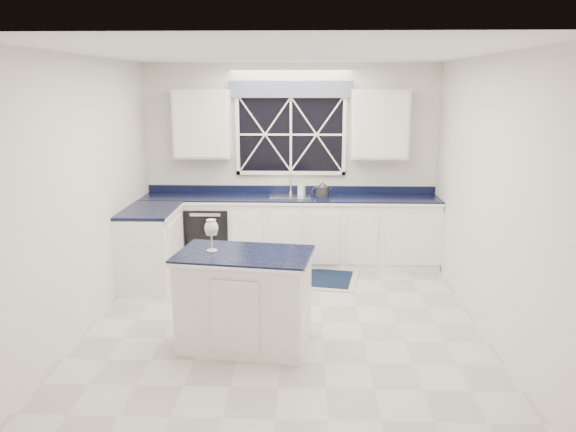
{
  "coord_description": "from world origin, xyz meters",
  "views": [
    {
      "loc": [
        0.22,
        -5.45,
        2.42
      ],
      "look_at": [
        0.02,
        0.4,
        1.04
      ],
      "focal_mm": 35.0,
      "sensor_mm": 36.0,
      "label": 1
    }
  ],
  "objects_px": {
    "dishwasher": "(210,234)",
    "faucet": "(291,183)",
    "wine_glass": "(211,229)",
    "kettle": "(322,190)",
    "island": "(245,299)",
    "soap_bottle": "(302,187)"
  },
  "relations": [
    {
      "from": "faucet",
      "to": "kettle",
      "type": "relative_size",
      "value": 1.06
    },
    {
      "from": "dishwasher",
      "to": "kettle",
      "type": "xyz_separation_m",
      "value": [
        1.53,
        0.0,
        0.62
      ]
    },
    {
      "from": "wine_glass",
      "to": "dishwasher",
      "type": "bearing_deg",
      "value": 100.36
    },
    {
      "from": "faucet",
      "to": "kettle",
      "type": "height_order",
      "value": "faucet"
    },
    {
      "from": "wine_glass",
      "to": "faucet",
      "type": "bearing_deg",
      "value": 76.05
    },
    {
      "from": "dishwasher",
      "to": "faucet",
      "type": "bearing_deg",
      "value": 10.02
    },
    {
      "from": "kettle",
      "to": "wine_glass",
      "type": "height_order",
      "value": "wine_glass"
    },
    {
      "from": "wine_glass",
      "to": "soap_bottle",
      "type": "distance_m",
      "value": 2.76
    },
    {
      "from": "soap_bottle",
      "to": "wine_glass",
      "type": "bearing_deg",
      "value": -106.97
    },
    {
      "from": "faucet",
      "to": "soap_bottle",
      "type": "height_order",
      "value": "faucet"
    },
    {
      "from": "dishwasher",
      "to": "faucet",
      "type": "xyz_separation_m",
      "value": [
        1.1,
        0.19,
        0.69
      ]
    },
    {
      "from": "island",
      "to": "wine_glass",
      "type": "bearing_deg",
      "value": 178.6
    },
    {
      "from": "faucet",
      "to": "kettle",
      "type": "bearing_deg",
      "value": -23.97
    },
    {
      "from": "dishwasher",
      "to": "island",
      "type": "bearing_deg",
      "value": -73.29
    },
    {
      "from": "kettle",
      "to": "wine_glass",
      "type": "xyz_separation_m",
      "value": [
        -1.08,
        -2.44,
        0.08
      ]
    },
    {
      "from": "dishwasher",
      "to": "wine_glass",
      "type": "height_order",
      "value": "wine_glass"
    },
    {
      "from": "dishwasher",
      "to": "kettle",
      "type": "distance_m",
      "value": 1.65
    },
    {
      "from": "kettle",
      "to": "dishwasher",
      "type": "bearing_deg",
      "value": 169.4
    },
    {
      "from": "soap_bottle",
      "to": "island",
      "type": "bearing_deg",
      "value": -100.59
    },
    {
      "from": "faucet",
      "to": "soap_bottle",
      "type": "xyz_separation_m",
      "value": [
        0.15,
        0.0,
        -0.07
      ]
    },
    {
      "from": "faucet",
      "to": "soap_bottle",
      "type": "bearing_deg",
      "value": 0.96
    },
    {
      "from": "island",
      "to": "kettle",
      "type": "bearing_deg",
      "value": 80.82
    }
  ]
}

